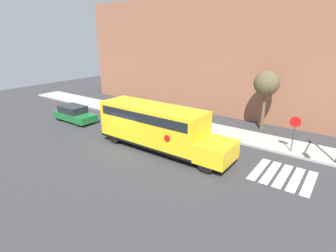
# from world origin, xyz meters

# --- Properties ---
(ground_plane) EXTENTS (60.00, 60.00, 0.00)m
(ground_plane) POSITION_xyz_m (0.00, 0.00, 0.00)
(ground_plane) COLOR #333335
(sidewalk_strip) EXTENTS (44.00, 3.00, 0.15)m
(sidewalk_strip) POSITION_xyz_m (0.00, 6.50, 0.07)
(sidewalk_strip) COLOR #9E9E99
(sidewalk_strip) RESTS_ON ground
(building_backdrop) EXTENTS (32.00, 4.00, 11.53)m
(building_backdrop) POSITION_xyz_m (0.00, 13.00, 5.76)
(building_backdrop) COLOR #935B42
(building_backdrop) RESTS_ON ground
(crosswalk_stripes) EXTENTS (3.30, 3.20, 0.01)m
(crosswalk_stripes) POSITION_xyz_m (10.44, 2.00, 0.00)
(crosswalk_stripes) COLOR white
(crosswalk_stripes) RESTS_ON ground
(school_bus) EXTENTS (10.16, 2.57, 3.14)m
(school_bus) POSITION_xyz_m (2.02, 0.72, 1.79)
(school_bus) COLOR yellow
(school_bus) RESTS_ON ground
(parked_car) EXTENTS (4.46, 1.81, 1.50)m
(parked_car) POSITION_xyz_m (-8.36, 1.15, 0.74)
(parked_car) COLOR #196B2D
(parked_car) RESTS_ON ground
(stop_sign) EXTENTS (0.73, 0.10, 2.67)m
(stop_sign) POSITION_xyz_m (10.07, 5.61, 1.78)
(stop_sign) COLOR #38383A
(stop_sign) RESTS_ON ground
(tree_near_sidewalk) EXTENTS (2.09, 2.09, 5.11)m
(tree_near_sidewalk) POSITION_xyz_m (6.87, 9.27, 4.00)
(tree_near_sidewalk) COLOR brown
(tree_near_sidewalk) RESTS_ON ground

